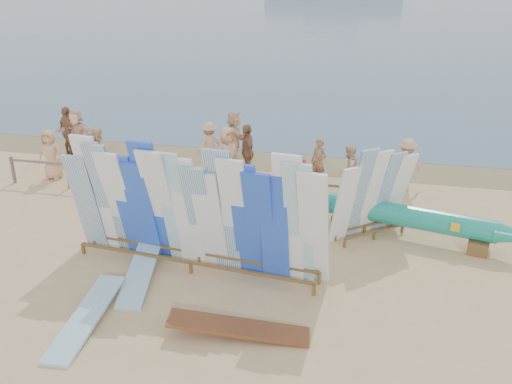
% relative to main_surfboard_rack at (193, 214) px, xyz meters
% --- Properties ---
extents(ground, '(160.00, 160.00, 0.00)m').
position_rel_main_surfboard_rack_xyz_m(ground, '(-1.60, 0.96, -1.40)').
color(ground, tan).
rests_on(ground, ground).
extents(ocean, '(320.00, 240.00, 0.02)m').
position_rel_main_surfboard_rack_xyz_m(ocean, '(-1.60, 128.96, -1.40)').
color(ocean, '#445F7A').
rests_on(ocean, ground).
extents(wet_sand_strip, '(40.00, 2.60, 0.01)m').
position_rel_main_surfboard_rack_xyz_m(wet_sand_strip, '(-1.60, 8.16, -1.40)').
color(wet_sand_strip, olive).
rests_on(wet_sand_strip, ground).
extents(fence, '(12.08, 0.08, 0.90)m').
position_rel_main_surfboard_rack_xyz_m(fence, '(-1.60, 3.96, -0.77)').
color(fence, '#6D5C53').
rests_on(fence, ground).
extents(main_surfboard_rack, '(6.26, 1.46, 3.13)m').
position_rel_main_surfboard_rack_xyz_m(main_surfboard_rack, '(0.00, 0.00, 0.00)').
color(main_surfboard_rack, brown).
rests_on(main_surfboard_rack, ground).
extents(side_surfboard_rack, '(2.10, 1.90, 2.55)m').
position_rel_main_surfboard_rack_xyz_m(side_surfboard_rack, '(3.90, 2.56, -0.25)').
color(side_surfboard_rack, brown).
rests_on(side_surfboard_rack, ground).
extents(outrigger_canoe, '(6.33, 1.96, 0.91)m').
position_rel_main_surfboard_rack_xyz_m(outrigger_canoe, '(4.86, 2.68, -0.82)').
color(outrigger_canoe, brown).
rests_on(outrigger_canoe, ground).
extents(vendor_table, '(0.96, 0.76, 1.15)m').
position_rel_main_surfboard_rack_xyz_m(vendor_table, '(1.76, 1.34, -1.02)').
color(vendor_table, brown).
rests_on(vendor_table, ground).
extents(flat_board_b, '(0.75, 2.73, 0.26)m').
position_rel_main_surfboard_rack_xyz_m(flat_board_b, '(-1.42, -2.49, -1.40)').
color(flat_board_b, '#87C2D8').
rests_on(flat_board_b, ground).
extents(flat_board_c, '(2.74, 0.92, 0.36)m').
position_rel_main_surfboard_rack_xyz_m(flat_board_c, '(1.61, -2.23, -1.40)').
color(flat_board_c, brown).
rests_on(flat_board_c, ground).
extents(flat_board_a, '(1.10, 2.75, 0.33)m').
position_rel_main_surfboard_rack_xyz_m(flat_board_a, '(-1.08, -0.64, -1.40)').
color(flat_board_a, '#87C2D8').
rests_on(flat_board_a, ground).
extents(beach_chair_left, '(0.83, 0.84, 0.96)m').
position_rel_main_surfboard_rack_xyz_m(beach_chair_left, '(-0.88, 4.43, -1.12)').
color(beach_chair_left, red).
rests_on(beach_chair_left, ground).
extents(beach_chair_right, '(0.68, 0.70, 0.93)m').
position_rel_main_surfboard_rack_xyz_m(beach_chair_right, '(-1.20, 5.10, -1.13)').
color(beach_chair_right, red).
rests_on(beach_chair_right, ground).
extents(stroller, '(0.71, 0.85, 1.00)m').
position_rel_main_surfboard_rack_xyz_m(stroller, '(1.67, 5.14, -1.00)').
color(stroller, red).
rests_on(stroller, ground).
extents(beachgoer_9, '(1.17, 0.84, 1.67)m').
position_rel_main_surfboard_rack_xyz_m(beachgoer_9, '(4.85, 6.21, -0.56)').
color(beachgoer_9, tan).
rests_on(beachgoer_9, ground).
extents(beachgoer_4, '(0.92, 1.18, 1.86)m').
position_rel_main_surfboard_rack_xyz_m(beachgoer_4, '(-0.26, 6.12, -0.47)').
color(beachgoer_4, '#8C6042').
rests_on(beachgoer_4, ground).
extents(beachgoer_5, '(1.39, 1.71, 1.82)m').
position_rel_main_surfboard_rack_xyz_m(beachgoer_5, '(-1.17, 7.94, -0.49)').
color(beachgoer_5, beige).
rests_on(beachgoer_5, ground).
extents(beachgoer_7, '(0.64, 0.55, 1.54)m').
position_rel_main_surfboard_rack_xyz_m(beachgoer_7, '(2.13, 6.07, -0.63)').
color(beachgoer_7, '#8C6042').
rests_on(beachgoer_7, ground).
extents(beachgoer_2, '(0.41, 0.81, 1.64)m').
position_rel_main_surfboard_rack_xyz_m(beachgoer_2, '(-5.22, 5.42, -0.58)').
color(beachgoer_2, beige).
rests_on(beachgoer_2, ground).
extents(beachgoer_0, '(0.85, 0.47, 1.68)m').
position_rel_main_surfboard_rack_xyz_m(beachgoer_0, '(-6.59, 4.63, -0.56)').
color(beachgoer_0, tan).
rests_on(beachgoer_0, ground).
extents(beachgoer_extra_1, '(1.17, 0.95, 1.85)m').
position_rel_main_surfboard_rack_xyz_m(beachgoer_extra_1, '(-7.37, 7.05, -0.48)').
color(beachgoer_extra_1, '#8C6042').
rests_on(beachgoer_extra_1, ground).
extents(beachgoer_3, '(1.06, 1.06, 1.65)m').
position_rel_main_surfboard_rack_xyz_m(beachgoer_3, '(-1.81, 6.86, -0.58)').
color(beachgoer_3, tan).
rests_on(beachgoer_3, ground).
extents(beachgoer_11, '(1.73, 0.78, 1.80)m').
position_rel_main_surfboard_rack_xyz_m(beachgoer_11, '(-6.92, 6.91, -0.50)').
color(beachgoer_11, beige).
rests_on(beachgoer_11, ground).
extents(beachgoer_6, '(0.87, 0.99, 1.85)m').
position_rel_main_surfboard_rack_xyz_m(beachgoer_6, '(-0.80, 5.65, -0.48)').
color(beachgoer_6, tan).
rests_on(beachgoer_6, ground).
extents(beachgoer_8, '(0.74, 0.86, 1.61)m').
position_rel_main_surfboard_rack_xyz_m(beachgoer_8, '(3.12, 5.40, -0.60)').
color(beachgoer_8, beige).
rests_on(beachgoer_8, ground).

